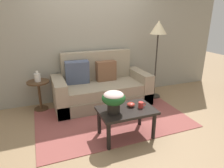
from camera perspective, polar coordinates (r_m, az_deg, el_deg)
ground_plane at (r=3.70m, az=0.38°, el=-10.12°), size 14.00×14.00×0.00m
wall_back at (r=4.42m, az=-5.69°, el=14.24°), size 6.40×0.12×2.87m
area_rug at (r=3.73m, az=0.15°, el=-9.78°), size 2.68×1.63×0.01m
couch at (r=4.23m, az=-3.21°, el=-1.26°), size 1.95×0.87×1.07m
coffee_table at (r=3.08m, az=4.05°, el=-8.45°), size 0.85×0.55×0.46m
side_table at (r=4.16m, az=-20.01°, el=-1.68°), size 0.42×0.42×0.59m
floor_lamp at (r=4.42m, az=12.97°, el=13.71°), size 0.35×0.35×1.69m
potted_plant at (r=2.87m, az=0.47°, el=-4.22°), size 0.34×0.34×0.32m
coffee_mug at (r=3.10m, az=8.26°, el=-5.88°), size 0.12×0.08×0.09m
snack_bowl at (r=3.12m, az=5.39°, el=-5.79°), size 0.12×0.12×0.06m
table_vase at (r=4.07m, az=-20.42°, el=1.83°), size 0.12×0.12×0.21m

